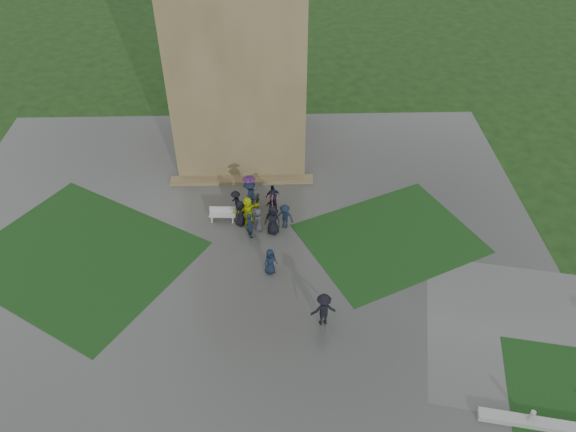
{
  "coord_description": "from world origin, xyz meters",
  "views": [
    {
      "loc": [
        2.17,
        -18.1,
        21.17
      ],
      "look_at": [
        2.8,
        5.71,
        1.2
      ],
      "focal_mm": 35.0,
      "sensor_mm": 36.0,
      "label": 1
    }
  ],
  "objects_px": {
    "bench": "(222,214)",
    "pedestrian_mid": "(270,261)",
    "pedestrian_near": "(324,310)",
    "tower": "(237,15)"
  },
  "relations": [
    {
      "from": "bench",
      "to": "pedestrian_mid",
      "type": "xyz_separation_m",
      "value": [
        2.76,
        -4.29,
        0.33
      ]
    },
    {
      "from": "tower",
      "to": "bench",
      "type": "bearing_deg",
      "value": -96.72
    },
    {
      "from": "pedestrian_mid",
      "to": "pedestrian_near",
      "type": "xyz_separation_m",
      "value": [
        2.49,
        -3.42,
        0.16
      ]
    },
    {
      "from": "bench",
      "to": "pedestrian_near",
      "type": "relative_size",
      "value": 0.82
    },
    {
      "from": "tower",
      "to": "pedestrian_near",
      "type": "xyz_separation_m",
      "value": [
        4.29,
        -15.86,
        -8.05
      ]
    },
    {
      "from": "pedestrian_near",
      "to": "pedestrian_mid",
      "type": "bearing_deg",
      "value": -63.47
    },
    {
      "from": "tower",
      "to": "pedestrian_mid",
      "type": "bearing_deg",
      "value": -81.78
    },
    {
      "from": "pedestrian_mid",
      "to": "pedestrian_near",
      "type": "height_order",
      "value": "pedestrian_near"
    },
    {
      "from": "tower",
      "to": "pedestrian_near",
      "type": "height_order",
      "value": "tower"
    },
    {
      "from": "bench",
      "to": "pedestrian_mid",
      "type": "height_order",
      "value": "pedestrian_mid"
    }
  ]
}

